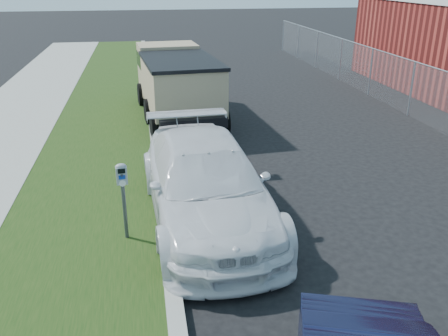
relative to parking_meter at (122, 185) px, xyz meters
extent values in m
plane|color=black|center=(3.29, -0.19, -1.15)|extent=(120.00, 120.00, 0.00)
cube|color=gray|center=(0.69, 1.81, -1.07)|extent=(0.25, 50.00, 0.15)
cube|color=black|center=(-0.91, 1.81, -1.08)|extent=(3.00, 50.00, 0.13)
plane|color=slate|center=(9.29, 6.81, -0.25)|extent=(0.00, 30.00, 30.00)
cylinder|color=#92989F|center=(9.29, 6.81, 0.65)|extent=(0.04, 30.00, 0.04)
cylinder|color=#92989F|center=(9.29, 6.81, -0.25)|extent=(0.06, 0.06, 1.80)
cylinder|color=#92989F|center=(9.29, 9.81, -0.25)|extent=(0.06, 0.06, 1.80)
cylinder|color=#92989F|center=(9.29, 12.81, -0.25)|extent=(0.06, 0.06, 1.80)
cylinder|color=#92989F|center=(9.29, 15.81, -0.25)|extent=(0.06, 0.06, 1.80)
cylinder|color=#92989F|center=(9.29, 18.81, -0.25)|extent=(0.06, 0.06, 1.80)
cylinder|color=#92989F|center=(9.29, 21.81, -0.25)|extent=(0.06, 0.06, 1.80)
cube|color=silver|center=(10.77, 7.81, 2.45)|extent=(0.06, 14.00, 0.30)
cylinder|color=#3F4247|center=(0.00, 0.00, -0.51)|extent=(0.07, 0.07, 1.02)
cube|color=gray|center=(0.00, 0.00, 0.18)|extent=(0.19, 0.14, 0.31)
ellipsoid|color=gray|center=(0.00, 0.00, 0.33)|extent=(0.21, 0.15, 0.12)
cube|color=black|center=(0.01, -0.06, 0.28)|extent=(0.12, 0.02, 0.08)
cube|color=navy|center=(0.01, -0.06, 0.17)|extent=(0.11, 0.02, 0.07)
cylinder|color=silver|center=(0.01, -0.06, 0.05)|extent=(0.11, 0.02, 0.11)
cube|color=#3F4247|center=(0.01, -0.06, 0.20)|extent=(0.04, 0.01, 0.05)
imported|color=silver|center=(1.52, 0.66, -0.37)|extent=(2.41, 5.46, 1.56)
cube|color=black|center=(1.56, 7.63, -0.53)|extent=(2.35, 5.63, 0.30)
cube|color=#927E5E|center=(1.39, 9.59, 0.18)|extent=(2.14, 1.71, 1.72)
cube|color=black|center=(1.39, 9.59, 0.52)|extent=(2.17, 1.73, 0.51)
cube|color=#927E5E|center=(1.61, 6.95, 0.18)|extent=(2.36, 3.76, 1.37)
cube|color=black|center=(1.61, 6.95, 0.89)|extent=(2.45, 3.86, 0.10)
cube|color=black|center=(1.32, 10.41, -0.59)|extent=(2.06, 0.30, 0.26)
cylinder|color=black|center=(0.41, 9.43, -0.72)|extent=(0.35, 0.88, 0.86)
cylinder|color=black|center=(2.38, 9.59, -0.72)|extent=(0.35, 0.88, 0.86)
cylinder|color=black|center=(0.61, 7.12, -0.72)|extent=(0.35, 0.88, 0.86)
cylinder|color=black|center=(2.57, 7.29, -0.72)|extent=(0.35, 0.88, 0.86)
cylinder|color=black|center=(0.74, 5.58, -0.72)|extent=(0.35, 0.88, 0.86)
cylinder|color=black|center=(2.71, 5.75, -0.72)|extent=(0.35, 0.88, 0.86)
camera|label=1|loc=(0.44, -7.50, 3.31)|focal=38.00mm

